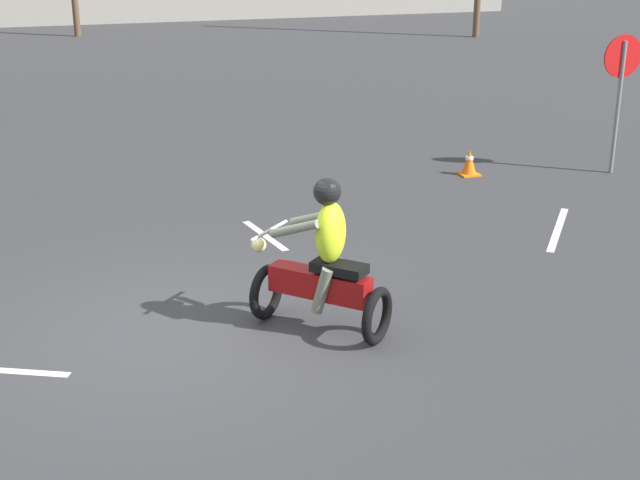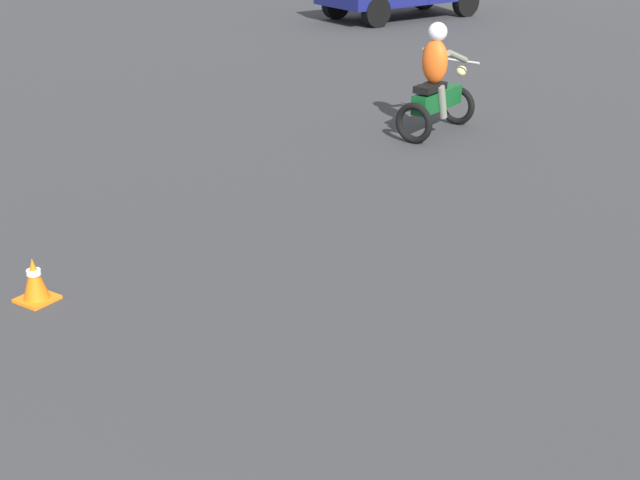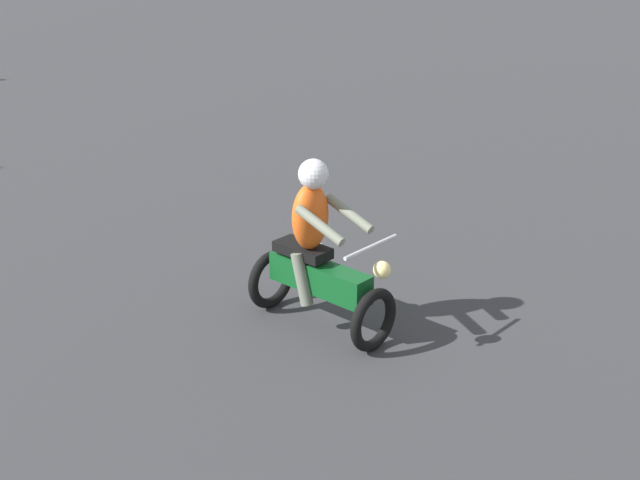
{
  "view_description": "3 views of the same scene",
  "coord_description": "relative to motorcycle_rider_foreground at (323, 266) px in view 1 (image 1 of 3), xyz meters",
  "views": [
    {
      "loc": [
        -1.1,
        -8.38,
        4.04
      ],
      "look_at": [
        1.5,
        -0.36,
        1.0
      ],
      "focal_mm": 50.0,
      "sensor_mm": 36.0,
      "label": 1
    },
    {
      "loc": [
        3.1,
        0.37,
        3.66
      ],
      "look_at": [
        -0.61,
        5.87,
        0.9
      ],
      "focal_mm": 50.0,
      "sensor_mm": 36.0,
      "label": 2
    },
    {
      "loc": [
        3.1,
        16.94,
        4.02
      ],
      "look_at": [
        -2.72,
        12.11,
        0.9
      ],
      "focal_mm": 50.0,
      "sensor_mm": 36.0,
      "label": 3
    }
  ],
  "objects": [
    {
      "name": "motorcycle_rider_foreground",
      "position": [
        0.0,
        0.0,
        0.0
      ],
      "size": [
        1.4,
        1.43,
        1.66
      ],
      "rotation": [
        0.0,
        0.0,
        0.76
      ],
      "color": "black",
      "rests_on": "ground"
    },
    {
      "name": "lane_stripe_n",
      "position": [
        0.17,
        3.06,
        -0.72
      ],
      "size": [
        0.32,
        1.32,
        0.01
      ],
      "primitive_type": "cube",
      "rotation": [
        0.0,
        0.0,
        3.31
      ],
      "color": "silver",
      "rests_on": "ground"
    },
    {
      "name": "lane_stripe_ne",
      "position": [
        4.11,
        2.07,
        -0.72
      ],
      "size": [
        1.28,
        1.6,
        0.01
      ],
      "primitive_type": "cube",
      "rotation": [
        0.0,
        0.0,
        2.48
      ],
      "color": "silver",
      "rests_on": "ground"
    },
    {
      "name": "traffic_cone_near_left",
      "position": [
        4.2,
        4.96,
        -0.52
      ],
      "size": [
        0.32,
        0.32,
        0.43
      ],
      "color": "orange",
      "rests_on": "ground"
    },
    {
      "name": "ground_plane",
      "position": [
        -1.52,
        0.39,
        -0.73
      ],
      "size": [
        120.0,
        120.0,
        0.0
      ],
      "primitive_type": "plane",
      "color": "#333335"
    },
    {
      "name": "stop_sign",
      "position": [
        6.55,
        4.37,
        0.91
      ],
      "size": [
        0.7,
        0.08,
        2.3
      ],
      "color": "slate",
      "rests_on": "ground"
    }
  ]
}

